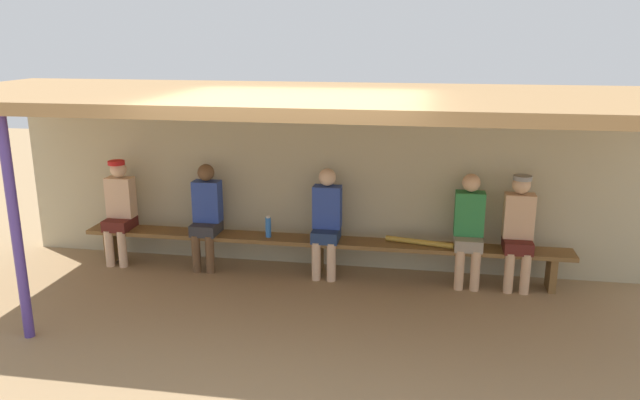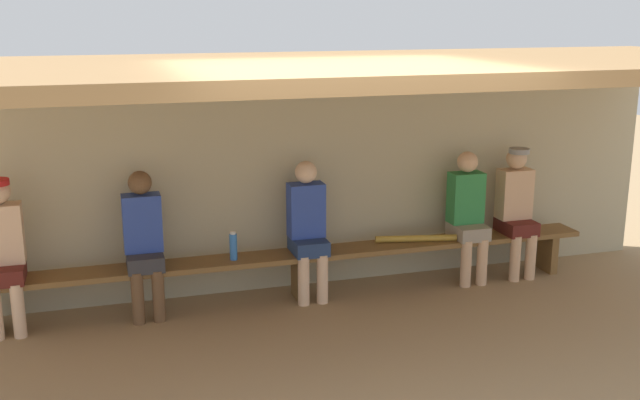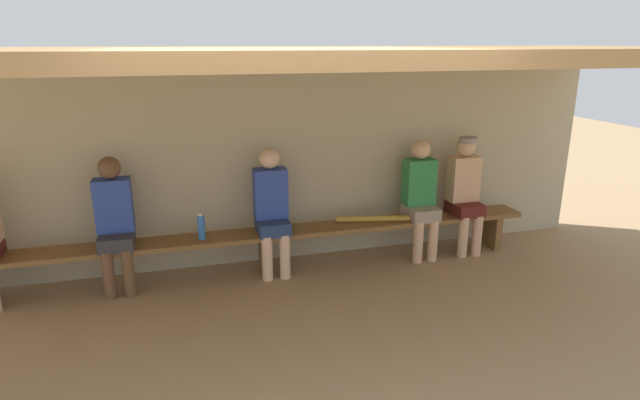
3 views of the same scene
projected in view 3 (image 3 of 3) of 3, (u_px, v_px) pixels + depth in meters
name	position (u px, v px, depth m)	size (l,w,h in m)	color
ground_plane	(298.00, 352.00, 4.13)	(24.00, 24.00, 0.00)	#9E7F59
back_wall	(255.00, 163.00, 5.65)	(8.00, 0.20, 2.20)	#B7AD8C
dugout_roof	(274.00, 55.00, 4.11)	(8.00, 2.80, 0.12)	#9E7547
bench	(264.00, 239.00, 5.44)	(6.00, 0.36, 0.46)	brown
player_rightmost	(465.00, 189.00, 5.94)	(0.34, 0.42, 1.34)	#591E19
player_leftmost	(272.00, 207.00, 5.37)	(0.34, 0.42, 1.34)	navy
player_middle	(115.00, 220.00, 4.98)	(0.34, 0.42, 1.34)	#333338
player_near_post	(421.00, 194.00, 5.81)	(0.34, 0.42, 1.34)	gray
water_bottle_orange	(201.00, 227.00, 5.20)	(0.07, 0.07, 0.27)	blue
baseball_bat	(373.00, 219.00, 5.73)	(0.07, 0.07, 0.82)	#B28C33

